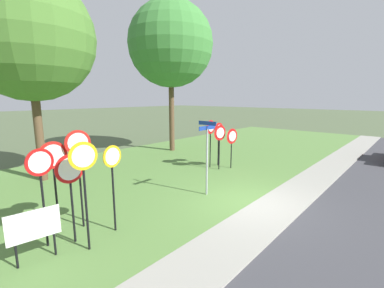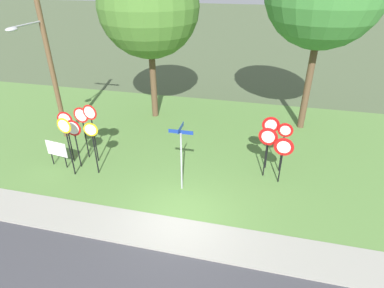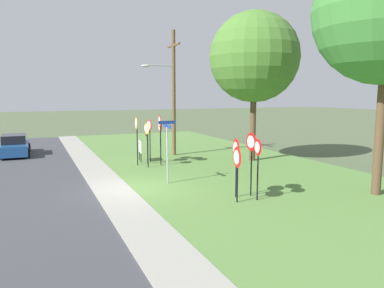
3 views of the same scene
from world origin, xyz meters
name	(u,v)px [view 1 (image 1 of 3)]	position (x,y,z in m)	size (l,w,h in m)	color
ground_plane	(252,204)	(0.00, 0.00, 0.00)	(160.00, 160.00, 0.00)	#4C5B3D
sidewalk_strip	(273,210)	(0.00, -0.80, 0.03)	(44.00, 1.60, 0.06)	#99968C
grass_median	(146,172)	(0.00, 6.00, 0.02)	(44.00, 12.00, 0.04)	#567F3D
stop_sign_near_left	(79,158)	(-4.78, 2.88, 2.11)	(0.70, 0.13, 2.86)	black
stop_sign_near_right	(54,167)	(-5.38, 3.09, 1.93)	(0.74, 0.10, 2.59)	black
stop_sign_far_left	(71,179)	(-5.32, 2.25, 1.76)	(0.74, 0.10, 2.36)	black
stop_sign_far_center	(41,177)	(-5.87, 2.58, 1.88)	(0.67, 0.12, 2.54)	black
stop_sign_far_right	(113,171)	(-4.29, 1.98, 1.79)	(0.60, 0.13, 2.47)	black
stop_sign_center_tall	(84,173)	(-5.25, 1.64, 2.01)	(0.68, 0.12, 2.73)	black
yield_sign_near_left	(219,134)	(3.53, 4.00, 1.79)	(0.64, 0.13, 2.37)	black
yield_sign_near_right	(232,139)	(3.50, 3.12, 1.61)	(0.80, 0.15, 2.13)	black
yield_sign_far_left	(211,132)	(2.92, 4.09, 1.95)	(0.73, 0.10, 2.55)	black
yield_sign_far_right	(220,137)	(2.85, 3.44, 1.78)	(0.79, 0.18, 2.34)	black
street_name_post	(207,152)	(-0.39, 1.76, 1.75)	(0.96, 0.82, 2.86)	#9EA0A8
notice_board	(34,228)	(-6.28, 2.11, 0.87)	(1.09, 0.19, 1.25)	black
oak_tree_left	(29,37)	(-3.89, 8.53, 6.25)	(5.36, 5.36, 8.91)	brown
oak_tree_right	(171,45)	(4.75, 8.92, 7.24)	(5.68, 5.68, 10.05)	brown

